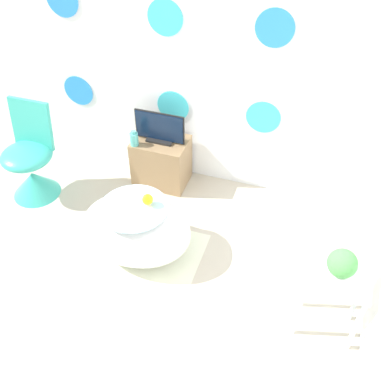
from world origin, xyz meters
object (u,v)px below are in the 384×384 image
object	(u,v)px
bathtub	(136,229)
tv	(160,129)
potted_plant_left	(342,265)
chair	(31,168)
vase	(134,139)

from	to	relation	value
bathtub	tv	xyz separation A→B (m)	(-0.14, 0.90, 0.34)
tv	potted_plant_left	size ratio (longest dim) A/B	1.98
chair	potted_plant_left	world-z (taller)	chair
chair	potted_plant_left	bearing A→B (deg)	-12.62
tv	potted_plant_left	bearing A→B (deg)	-34.57
bathtub	tv	bearing A→B (deg)	98.67
chair	vase	size ratio (longest dim) A/B	5.99
vase	potted_plant_left	distance (m)	2.09
bathtub	chair	size ratio (longest dim) A/B	1.00
vase	potted_plant_left	world-z (taller)	potted_plant_left
chair	vase	distance (m)	0.98
bathtub	potted_plant_left	xyz separation A→B (m)	(1.50, -0.23, 0.41)
bathtub	chair	distance (m)	1.25
vase	potted_plant_left	size ratio (longest dim) A/B	0.63
vase	potted_plant_left	xyz separation A→B (m)	(1.83, -1.00, 0.13)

